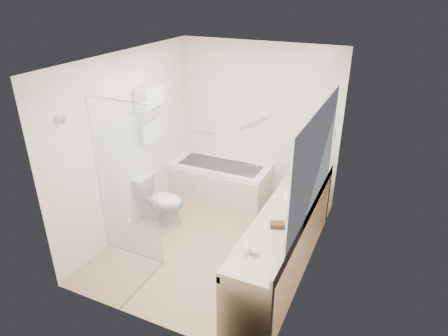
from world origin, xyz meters
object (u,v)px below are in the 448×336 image
at_px(vanity_counter, 286,225).
at_px(water_bottle_left, 300,168).
at_px(bathtub, 220,180).
at_px(amenity_basket, 277,225).
at_px(toilet, 160,200).

height_order(vanity_counter, water_bottle_left, water_bottle_left).
relative_size(bathtub, amenity_basket, 10.15).
bearing_deg(bathtub, vanity_counter, -42.35).
height_order(bathtub, water_bottle_left, water_bottle_left).
distance_m(toilet, amenity_basket, 2.15).
relative_size(vanity_counter, water_bottle_left, 15.02).
relative_size(bathtub, toilet, 2.18).
xyz_separation_m(bathtub, toilet, (-0.45, -1.12, 0.08)).
bearing_deg(vanity_counter, toilet, 172.23).
bearing_deg(toilet, amenity_basket, -106.98).
distance_m(vanity_counter, amenity_basket, 0.45).
bearing_deg(toilet, bathtub, -20.58).
height_order(bathtub, toilet, toilet).
bearing_deg(amenity_basket, vanity_counter, 91.21).
bearing_deg(bathtub, water_bottle_left, -14.23).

